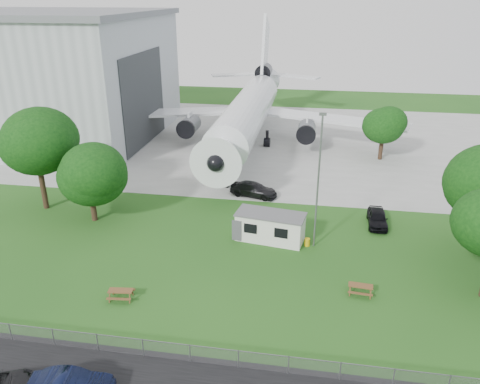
% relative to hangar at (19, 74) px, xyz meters
% --- Properties ---
extents(ground, '(160.00, 160.00, 0.00)m').
position_rel_hangar_xyz_m(ground, '(37.97, -36.00, -9.41)').
color(ground, '#316820').
extents(concrete_apron, '(120.00, 46.00, 0.03)m').
position_rel_hangar_xyz_m(concrete_apron, '(37.97, 2.00, -9.39)').
color(concrete_apron, '#B7B7B2').
rests_on(concrete_apron, ground).
extents(hangar, '(43.00, 31.00, 18.55)m').
position_rel_hangar_xyz_m(hangar, '(0.00, 0.00, 0.00)').
color(hangar, '#B2B7BC').
rests_on(hangar, ground).
extents(airliner, '(46.36, 47.73, 17.69)m').
position_rel_hangar_xyz_m(airliner, '(35.97, -0.14, -4.14)').
color(airliner, white).
rests_on(airliner, ground).
extents(site_cabin, '(6.92, 3.63, 2.62)m').
position_rel_hangar_xyz_m(site_cabin, '(42.19, -29.27, -8.09)').
color(site_cabin, silver).
rests_on(site_cabin, ground).
extents(picnic_west, '(1.96, 1.69, 0.76)m').
position_rel_hangar_xyz_m(picnic_west, '(32.25, -40.10, -9.41)').
color(picnic_west, brown).
rests_on(picnic_west, ground).
extents(picnic_east, '(1.92, 1.65, 0.76)m').
position_rel_hangar_xyz_m(picnic_east, '(49.76, -36.57, -9.41)').
color(picnic_east, brown).
rests_on(picnic_east, ground).
extents(fence, '(58.00, 0.04, 1.30)m').
position_rel_hangar_xyz_m(fence, '(37.97, -45.50, -9.41)').
color(fence, gray).
rests_on(fence, ground).
extents(lamp_mast, '(0.16, 0.16, 12.00)m').
position_rel_hangar_xyz_m(lamp_mast, '(46.17, -29.80, -3.41)').
color(lamp_mast, slate).
rests_on(lamp_mast, ground).
extents(tree_west_big, '(8.22, 8.22, 11.06)m').
position_rel_hangar_xyz_m(tree_west_big, '(18.18, -26.24, -2.47)').
color(tree_west_big, '#382619').
rests_on(tree_west_big, ground).
extents(tree_west_small, '(7.06, 7.06, 8.48)m').
position_rel_hangar_xyz_m(tree_west_small, '(24.49, -28.11, -4.47)').
color(tree_west_small, '#382619').
rests_on(tree_west_small, ground).
extents(tree_far_apron, '(5.50, 5.50, 7.63)m').
position_rel_hangar_xyz_m(tree_far_apron, '(54.59, -4.43, -4.54)').
color(tree_far_apron, '#382619').
rests_on(tree_far_apron, ground).
extents(car_ne_hatch, '(1.87, 4.49, 1.52)m').
position_rel_hangar_xyz_m(car_ne_hatch, '(52.15, -24.69, -8.65)').
color(car_ne_hatch, black).
rests_on(car_ne_hatch, ground).
extents(car_apron_van, '(5.66, 3.33, 1.54)m').
position_rel_hangar_xyz_m(car_apron_van, '(39.33, -19.61, -8.64)').
color(car_apron_van, black).
rests_on(car_apron_van, ground).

